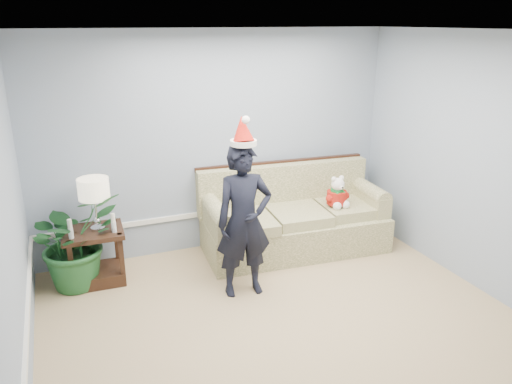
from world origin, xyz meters
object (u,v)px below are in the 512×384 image
object	(u,v)px
sofa	(293,220)
teddy_bear	(337,196)
table_lamp	(94,191)
houseplant	(75,241)
man	(244,221)
side_table	(96,262)

from	to	relation	value
sofa	teddy_bear	xyz separation A→B (m)	(0.51, -0.20, 0.33)
sofa	teddy_bear	distance (m)	0.64
table_lamp	houseplant	world-z (taller)	table_lamp
teddy_bear	sofa	bearing A→B (deg)	154.09
houseplant	man	xyz separation A→B (m)	(1.64, -0.83, 0.29)
table_lamp	teddy_bear	distance (m)	2.90
side_table	table_lamp	world-z (taller)	table_lamp
houseplant	man	distance (m)	1.86
table_lamp	man	xyz separation A→B (m)	(1.39, -0.83, -0.25)
table_lamp	man	bearing A→B (deg)	-30.94
man	teddy_bear	size ratio (longest dim) A/B	4.03
sofa	man	xyz separation A→B (m)	(-0.96, -0.81, 0.44)
teddy_bear	man	bearing A→B (deg)	-161.94
man	teddy_bear	distance (m)	1.60
houseplant	teddy_bear	size ratio (longest dim) A/B	2.61
side_table	houseplant	world-z (taller)	houseplant
houseplant	teddy_bear	bearing A→B (deg)	-4.20
side_table	table_lamp	bearing A→B (deg)	2.35
houseplant	side_table	bearing A→B (deg)	-0.50
sofa	table_lamp	world-z (taller)	table_lamp
teddy_bear	houseplant	bearing A→B (deg)	171.64
side_table	teddy_bear	bearing A→B (deg)	-4.44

